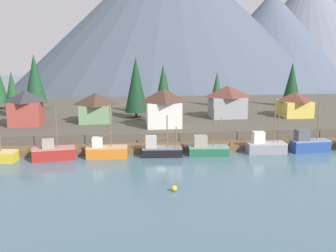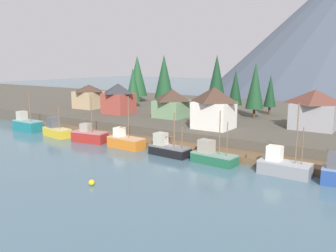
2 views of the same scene
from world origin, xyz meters
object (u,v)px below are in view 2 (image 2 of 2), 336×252
at_px(house_tan, 89,96).
at_px(house_grey, 314,109).
at_px(house_green, 172,103).
at_px(house_red, 118,98).
at_px(fishing_boat_grey, 283,166).
at_px(conifer_far_right, 137,76).
at_px(channel_buoy, 92,183).
at_px(conifer_centre, 164,77).
at_px(fishing_boat_black, 168,148).
at_px(fishing_boat_orange, 125,141).
at_px(conifer_near_left, 216,84).
at_px(fishing_boat_yellow, 56,130).
at_px(fishing_boat_red, 89,136).
at_px(fishing_boat_green, 213,156).
at_px(conifer_far_left, 270,91).
at_px(house_white, 214,107).
at_px(conifer_back_left, 255,86).
at_px(conifer_back_right, 235,87).
at_px(conifer_near_right, 133,85).
at_px(fishing_boat_teal, 27,124).

bearing_deg(house_tan, house_grey, 1.83).
bearing_deg(house_green, house_red, -170.50).
relative_size(fishing_boat_grey, conifer_far_right, 0.70).
bearing_deg(channel_buoy, conifer_centre, 116.70).
relative_size(fishing_boat_black, house_tan, 1.02).
relative_size(fishing_boat_orange, conifer_near_left, 0.67).
xyz_separation_m(fishing_boat_orange, house_tan, (-27.47, 18.61, 4.36)).
height_order(fishing_boat_yellow, house_grey, house_grey).
bearing_deg(house_grey, conifer_near_left, 175.68).
xyz_separation_m(fishing_boat_red, fishing_boat_green, (23.80, 0.19, -0.08)).
distance_m(house_green, conifer_far_left, 21.44).
xyz_separation_m(house_white, conifer_far_right, (-37.49, 26.00, 3.62)).
height_order(fishing_boat_black, conifer_back_left, conifer_back_left).
height_order(house_white, conifer_far_right, conifer_far_right).
distance_m(conifer_back_left, conifer_back_right, 6.38).
bearing_deg(conifer_near_right, conifer_far_right, 123.15).
bearing_deg(fishing_boat_black, house_white, 84.64).
xyz_separation_m(fishing_boat_green, channel_buoy, (-7.24, -15.78, -0.69)).
xyz_separation_m(conifer_back_left, channel_buoy, (-2.90, -42.69, -8.60)).
bearing_deg(house_white, fishing_boat_green, -63.50).
distance_m(fishing_boat_red, fishing_boat_green, 23.80).
relative_size(fishing_boat_teal, conifer_near_right, 0.82).
bearing_deg(fishing_boat_red, house_red, 106.21).
bearing_deg(conifer_near_right, fishing_boat_yellow, -81.22).
height_order(fishing_boat_black, conifer_centre, conifer_centre).
distance_m(fishing_boat_black, conifer_far_left, 33.71).
height_order(fishing_boat_grey, house_green, fishing_boat_grey).
distance_m(fishing_boat_orange, conifer_far_right, 47.17).
bearing_deg(fishing_boat_green, fishing_boat_black, -176.18).
bearing_deg(house_tan, house_white, -10.84).
bearing_deg(house_green, house_tan, 178.58).
bearing_deg(conifer_far_right, fishing_boat_grey, -35.26).
bearing_deg(channel_buoy, conifer_back_left, 86.12).
bearing_deg(conifer_far_right, conifer_far_left, -6.67).
height_order(house_grey, conifer_near_right, conifer_near_right).
relative_size(house_white, house_red, 1.07).
bearing_deg(channel_buoy, fishing_boat_teal, 155.34).
relative_size(fishing_boat_orange, conifer_back_left, 0.76).
relative_size(fishing_boat_orange, conifer_far_right, 0.65).
distance_m(house_red, channel_buoy, 40.27).
xyz_separation_m(house_grey, conifer_near_right, (-45.46, 7.38, 2.01)).
xyz_separation_m(conifer_centre, conifer_far_left, (31.07, -5.00, -2.15)).
relative_size(fishing_boat_orange, house_white, 1.19).
bearing_deg(fishing_boat_yellow, conifer_far_right, 114.98).
relative_size(fishing_boat_yellow, conifer_far_left, 0.77).
relative_size(fishing_boat_black, house_white, 0.92).
bearing_deg(fishing_boat_green, channel_buoy, -110.08).
bearing_deg(fishing_boat_green, fishing_boat_orange, -175.98).
xyz_separation_m(conifer_near_right, conifer_far_left, (33.72, 5.08, -0.36)).
xyz_separation_m(fishing_boat_red, conifer_near_left, (13.32, 22.05, 8.34)).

